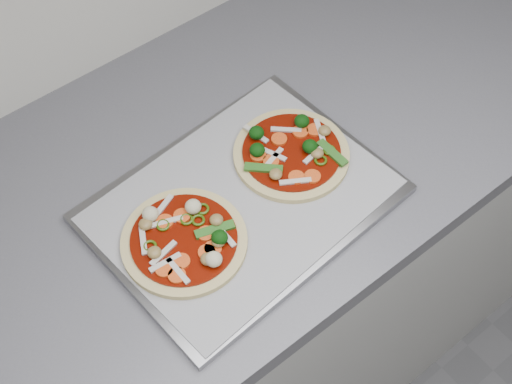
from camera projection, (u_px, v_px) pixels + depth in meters
base_cabinet at (378, 194)px, 1.65m from camera, size 3.60×0.60×0.86m
countertop at (413, 51)px, 1.29m from camera, size 3.60×0.60×0.04m
baking_tray at (242, 203)px, 1.06m from camera, size 0.44×0.34×0.01m
parchment at (242, 200)px, 1.06m from camera, size 0.43×0.33×0.00m
pizza_left at (185, 240)px, 1.00m from camera, size 0.22×0.22×0.03m
pizza_right at (291, 152)px, 1.10m from camera, size 0.21×0.21×0.03m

